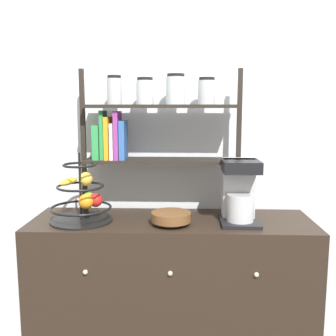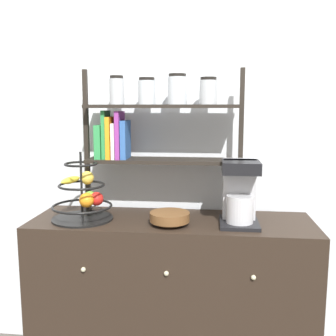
% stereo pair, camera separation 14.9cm
% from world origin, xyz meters
% --- Properties ---
extents(wall_back, '(7.00, 0.05, 2.60)m').
position_xyz_m(wall_back, '(0.00, 0.51, 1.30)').
color(wall_back, silver).
rests_on(wall_back, ground_plane).
extents(sideboard, '(1.47, 0.48, 0.87)m').
position_xyz_m(sideboard, '(0.00, 0.23, 0.44)').
color(sideboard, black).
rests_on(sideboard, ground_plane).
extents(coffee_maker, '(0.19, 0.24, 0.32)m').
position_xyz_m(coffee_maker, '(0.34, 0.21, 1.03)').
color(coffee_maker, black).
rests_on(coffee_maker, sideboard).
extents(fruit_stand, '(0.32, 0.32, 0.36)m').
position_xyz_m(fruit_stand, '(-0.45, 0.19, 0.99)').
color(fruit_stand, black).
rests_on(fruit_stand, sideboard).
extents(wooden_bowl, '(0.20, 0.20, 0.06)m').
position_xyz_m(wooden_bowl, '(0.00, 0.14, 0.91)').
color(wooden_bowl, brown).
rests_on(wooden_bowl, sideboard).
extents(shelf_hutch, '(0.86, 0.20, 0.78)m').
position_xyz_m(shelf_hutch, '(-0.13, 0.34, 1.37)').
color(shelf_hutch, black).
rests_on(shelf_hutch, sideboard).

